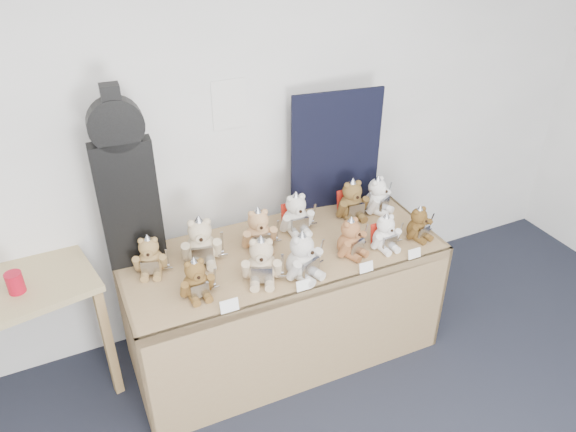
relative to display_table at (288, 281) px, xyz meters
name	(u,v)px	position (x,y,z in m)	size (l,w,h in m)	color
room_shell	(229,105)	(-0.10, 0.59, 0.92)	(6.00, 6.00, 6.00)	silver
display_table	(288,281)	(0.00, 0.00, 0.00)	(1.91, 0.83, 0.79)	olive
side_table	(1,311)	(-1.54, 0.33, 0.08)	(1.07, 0.71, 0.83)	#958250
guitar_case	(126,182)	(-0.79, 0.35, 0.68)	(0.32, 0.12, 1.05)	black
navy_board	(336,151)	(0.54, 0.42, 0.56)	(0.59, 0.02, 0.79)	black
red_cup	(15,283)	(-1.43, 0.29, 0.27)	(0.09, 0.09, 0.12)	#B20B22
teddy_front_far_left	(196,280)	(-0.57, -0.09, 0.27)	(0.21, 0.17, 0.26)	brown
teddy_front_left	(262,262)	(-0.21, -0.12, 0.29)	(0.24, 0.24, 0.30)	tan
teddy_front_centre	(303,257)	(0.01, -0.18, 0.29)	(0.26, 0.24, 0.31)	beige
teddy_front_right	(351,239)	(0.35, -0.12, 0.27)	(0.22, 0.21, 0.27)	#99603A
teddy_front_far_right	(385,233)	(0.57, -0.15, 0.27)	(0.20, 0.17, 0.25)	silver
teddy_front_end	(419,224)	(0.81, -0.14, 0.26)	(0.20, 0.17, 0.24)	brown
teddy_back_left	(201,243)	(-0.45, 0.19, 0.30)	(0.26, 0.23, 0.32)	#CAB793
teddy_back_centre_left	(259,231)	(-0.11, 0.17, 0.28)	(0.24, 0.20, 0.29)	tan
teddy_back_centre_right	(296,215)	(0.17, 0.24, 0.28)	(0.24, 0.20, 0.29)	silver
teddy_back_right	(352,201)	(0.57, 0.24, 0.28)	(0.24, 0.20, 0.29)	brown
teddy_back_end	(377,196)	(0.75, 0.23, 0.28)	(0.23, 0.22, 0.28)	white
teddy_back_far_left	(150,257)	(-0.74, 0.21, 0.27)	(0.21, 0.20, 0.26)	olive
entry_card_a	(229,306)	(-0.46, -0.29, 0.21)	(0.10, 0.00, 0.07)	white
entry_card_b	(304,285)	(-0.05, -0.30, 0.20)	(0.08, 0.00, 0.06)	white
entry_card_c	(366,267)	(0.34, -0.31, 0.20)	(0.09, 0.00, 0.06)	white
entry_card_d	(414,253)	(0.67, -0.31, 0.20)	(0.08, 0.00, 0.06)	white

